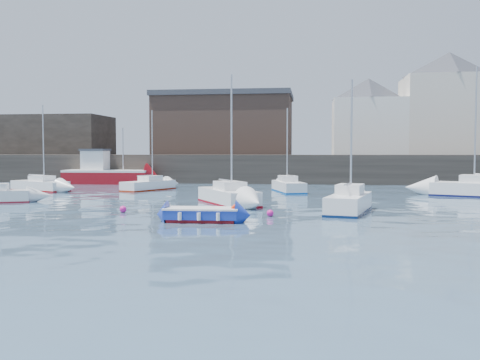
# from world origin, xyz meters

# --- Properties ---
(water) EXTENTS (220.00, 220.00, 0.00)m
(water) POSITION_xyz_m (0.00, 0.00, 0.00)
(water) COLOR #2D4760
(water) RESTS_ON ground
(quay_wall) EXTENTS (90.00, 5.00, 3.00)m
(quay_wall) POSITION_xyz_m (0.00, 35.00, 1.50)
(quay_wall) COLOR #28231E
(quay_wall) RESTS_ON ground
(land_strip) EXTENTS (90.00, 32.00, 2.80)m
(land_strip) POSITION_xyz_m (0.00, 53.00, 1.40)
(land_strip) COLOR #28231E
(land_strip) RESTS_ON ground
(bldg_east_a) EXTENTS (13.36, 13.36, 11.80)m
(bldg_east_a) POSITION_xyz_m (20.00, 42.00, 8.81)
(bldg_east_a) COLOR beige
(bldg_east_a) RESTS_ON land_strip
(bldg_east_d) EXTENTS (11.14, 11.14, 8.95)m
(bldg_east_d) POSITION_xyz_m (11.00, 41.50, 7.36)
(bldg_east_d) COLOR white
(bldg_east_d) RESTS_ON land_strip
(warehouse) EXTENTS (16.40, 10.40, 7.60)m
(warehouse) POSITION_xyz_m (-6.00, 43.00, 6.62)
(warehouse) COLOR #3D2D26
(warehouse) RESTS_ON land_strip
(bldg_west) EXTENTS (14.00, 8.00, 5.00)m
(bldg_west) POSITION_xyz_m (-28.00, 42.00, 5.30)
(bldg_west) COLOR #353028
(bldg_west) RESTS_ON land_strip
(blue_dinghy) EXTENTS (3.56, 1.92, 0.67)m
(blue_dinghy) POSITION_xyz_m (-0.60, 2.83, 0.37)
(blue_dinghy) COLOR maroon
(blue_dinghy) RESTS_ON ground
(fishing_boat) EXTENTS (8.88, 3.59, 5.81)m
(fishing_boat) POSITION_xyz_m (-16.78, 31.49, 1.12)
(fishing_boat) COLOR maroon
(fishing_boat) RESTS_ON ground
(sailboat_b) EXTENTS (4.83, 6.43, 8.05)m
(sailboat_b) POSITION_xyz_m (-0.69, 11.50, 0.52)
(sailboat_b) COLOR white
(sailboat_b) RESTS_ON ground
(sailboat_c) EXTENTS (2.99, 5.76, 7.25)m
(sailboat_c) POSITION_xyz_m (6.56, 7.68, 0.55)
(sailboat_c) COLOR white
(sailboat_c) RESTS_ON ground
(sailboat_e) EXTENTS (5.85, 3.98, 7.22)m
(sailboat_e) POSITION_xyz_m (-18.31, 20.84, 0.47)
(sailboat_e) COLOR white
(sailboat_e) RESTS_ON ground
(sailboat_f) EXTENTS (3.14, 5.59, 6.93)m
(sailboat_f) POSITION_xyz_m (2.66, 22.27, 0.49)
(sailboat_f) COLOR white
(sailboat_f) RESTS_ON ground
(sailboat_h) EXTENTS (3.79, 5.58, 6.89)m
(sailboat_h) POSITION_xyz_m (-9.42, 22.88, 0.45)
(sailboat_h) COLOR white
(sailboat_h) RESTS_ON ground
(buoy_near) EXTENTS (0.38, 0.38, 0.38)m
(buoy_near) POSITION_xyz_m (-5.65, 6.10, 0.00)
(buoy_near) COLOR #D71786
(buoy_near) RESTS_ON ground
(buoy_mid) EXTENTS (0.35, 0.35, 0.35)m
(buoy_mid) POSITION_xyz_m (2.43, 5.40, 0.00)
(buoy_mid) COLOR #D71786
(buoy_mid) RESTS_ON ground
(buoy_far) EXTENTS (0.38, 0.38, 0.38)m
(buoy_far) POSITION_xyz_m (-0.37, 18.87, 0.00)
(buoy_far) COLOR #D71786
(buoy_far) RESTS_ON ground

